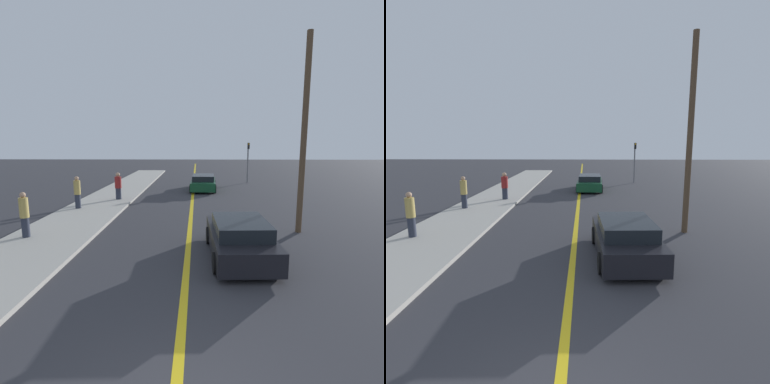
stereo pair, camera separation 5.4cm
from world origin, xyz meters
The scene contains 9 objects.
road_center_line centered at (0.00, 18.00, 0.00)m, with size 0.20×60.00×0.01m.
sidewalk_left centered at (-5.45, 17.44, 0.07)m, with size 3.38×34.89×0.14m.
car_near_right_lane centered at (1.72, 6.42, 0.64)m, with size 2.13×4.26×1.30m.
car_ahead_center centered at (0.79, 20.19, 0.59)m, with size 2.11×4.44×1.21m.
pedestrian_near_curb centered at (-6.29, 7.95, 1.03)m, with size 0.33×0.33×1.75m.
pedestrian_mid_group centered at (-6.26, 13.00, 1.03)m, with size 0.35×0.35×1.77m.
pedestrian_far_standing centered at (-4.70, 15.63, 0.99)m, with size 0.41×0.41×1.71m.
traffic_light centered at (4.94, 24.44, 2.27)m, with size 0.18×0.40×3.65m.
utility_pole centered at (4.60, 9.22, 3.98)m, with size 0.24×0.24×7.96m.
Camera 1 is at (0.31, -3.06, 3.79)m, focal length 28.00 mm.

